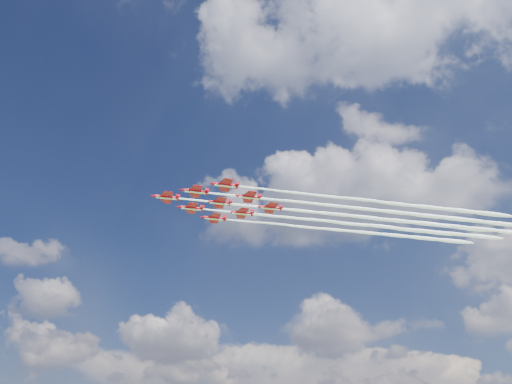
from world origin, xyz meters
TOP-DOWN VIEW (x-y plane):
  - jet_lead at (32.52, 18.01)m, footprint 98.79×66.34m
  - jet_row2_port at (43.76, 17.75)m, footprint 98.79×66.34m
  - jet_row2_starb at (36.72, 28.44)m, footprint 98.79×66.34m
  - jet_row3_port at (55.00, 17.50)m, footprint 98.79×66.34m
  - jet_row3_centre at (47.96, 28.18)m, footprint 98.79×66.34m
  - jet_row3_starb at (40.93, 38.87)m, footprint 98.79×66.34m
  - jet_row4_port at (59.21, 27.93)m, footprint 98.79×66.34m
  - jet_row4_starb at (52.17, 38.61)m, footprint 98.79×66.34m
  - jet_tail at (63.41, 38.36)m, footprint 98.79×66.34m

SIDE VIEW (x-z plane):
  - jet_lead at x=32.52m, z-range 84.75..87.29m
  - jet_row2_port at x=43.76m, z-range 84.75..87.29m
  - jet_row2_starb at x=36.72m, z-range 84.75..87.29m
  - jet_row3_port at x=55.00m, z-range 84.75..87.29m
  - jet_row3_centre at x=47.96m, z-range 84.75..87.29m
  - jet_row3_starb at x=40.93m, z-range 84.75..87.29m
  - jet_row4_port at x=59.21m, z-range 84.75..87.29m
  - jet_row4_starb at x=52.17m, z-range 84.75..87.29m
  - jet_tail at x=63.41m, z-range 84.75..87.29m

